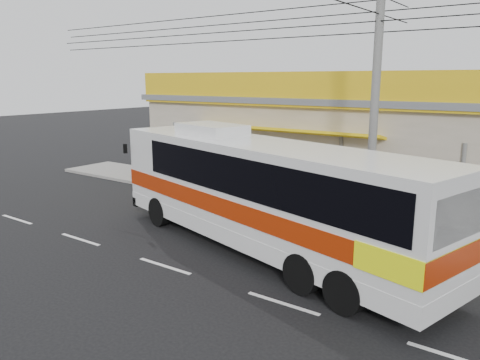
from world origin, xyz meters
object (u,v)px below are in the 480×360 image
Objects in this scene: coach_bus at (265,189)px; motorbike_dark at (198,176)px; motorbike_red at (172,165)px; utility_pole at (380,14)px.

coach_bus is 9.25m from motorbike_dark.
utility_pole is at bearing -103.88° from motorbike_red.
motorbike_red is at bearing 168.04° from utility_pole.
utility_pole is (9.17, -1.34, 6.80)m from motorbike_dark.
utility_pole is at bearing -71.77° from motorbike_dark.
utility_pole is at bearing 81.59° from coach_bus.
coach_bus is at bearing -113.83° from utility_pole.
motorbike_red is 14.09m from utility_pole.
motorbike_red is 0.06× the size of utility_pole.
utility_pole is (1.80, 4.08, 5.39)m from coach_bus.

